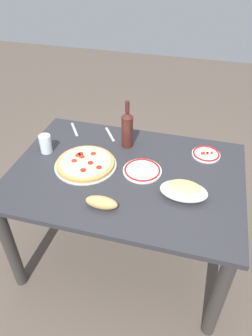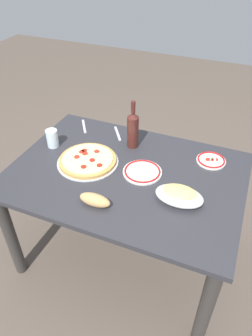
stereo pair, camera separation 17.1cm
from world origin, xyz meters
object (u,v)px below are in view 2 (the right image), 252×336
object	(u,v)px
side_plate_far	(211,160)
bread_loaf	(95,200)
water_glass	(52,138)
pepperoni_pizza	(88,160)
dining_table	(126,187)
baked_pasta_dish	(179,195)
wine_bottle	(133,129)
side_plate_near	(142,172)

from	to	relation	value
side_plate_far	bread_loaf	world-z (taller)	bread_loaf
water_glass	bread_loaf	world-z (taller)	water_glass
pepperoni_pizza	side_plate_far	distance (m)	0.71
dining_table	pepperoni_pizza	world-z (taller)	pepperoni_pizza
side_plate_far	pepperoni_pizza	bearing A→B (deg)	-157.07
baked_pasta_dish	water_glass	size ratio (longest dim) A/B	2.16
pepperoni_pizza	wine_bottle	xyz separation A→B (m)	(0.18, 0.25, 0.11)
water_glass	wine_bottle	bearing A→B (deg)	22.64
baked_pasta_dish	water_glass	xyz separation A→B (m)	(-0.84, 0.18, 0.01)
wine_bottle	water_glass	distance (m)	0.49
pepperoni_pizza	side_plate_far	size ratio (longest dim) A/B	2.11
water_glass	side_plate_far	xyz separation A→B (m)	(0.93, 0.21, -0.05)
pepperoni_pizza	bread_loaf	size ratio (longest dim) A/B	2.18
water_glass	bread_loaf	size ratio (longest dim) A/B	0.69
side_plate_near	bread_loaf	distance (m)	0.34
dining_table	side_plate_near	bearing A→B (deg)	19.31
wine_bottle	bread_loaf	world-z (taller)	wine_bottle
pepperoni_pizza	baked_pasta_dish	bearing A→B (deg)	-11.19
dining_table	wine_bottle	distance (m)	0.35
wine_bottle	baked_pasta_dish	bearing A→B (deg)	-43.11
baked_pasta_dish	wine_bottle	bearing A→B (deg)	136.89
water_glass	side_plate_far	size ratio (longest dim) A/B	0.67
pepperoni_pizza	side_plate_near	xyz separation A→B (m)	(0.32, 0.03, -0.01)
pepperoni_pizza	side_plate_far	bearing A→B (deg)	22.93
wine_bottle	dining_table	bearing A→B (deg)	-76.42
water_glass	baked_pasta_dish	bearing A→B (deg)	-11.89
water_glass	side_plate_near	world-z (taller)	water_glass
baked_pasta_dish	wine_bottle	distance (m)	0.54
pepperoni_pizza	side_plate_far	world-z (taller)	pepperoni_pizza
baked_pasta_dish	bread_loaf	distance (m)	0.41
water_glass	side_plate_near	bearing A→B (deg)	-3.57
dining_table	bread_loaf	size ratio (longest dim) A/B	7.88
dining_table	pepperoni_pizza	xyz separation A→B (m)	(-0.24, 0.00, 0.13)
water_glass	side_plate_near	xyz separation A→B (m)	(0.60, -0.04, -0.05)
side_plate_near	bread_loaf	world-z (taller)	bread_loaf
baked_pasta_dish	pepperoni_pizza	bearing A→B (deg)	168.81
bread_loaf	wine_bottle	bearing A→B (deg)	91.90
wine_bottle	side_plate_far	world-z (taller)	wine_bottle
dining_table	side_plate_far	distance (m)	0.51
pepperoni_pizza	bread_loaf	bearing A→B (deg)	-56.30
baked_pasta_dish	side_plate_far	distance (m)	0.40
baked_pasta_dish	water_glass	bearing A→B (deg)	168.11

